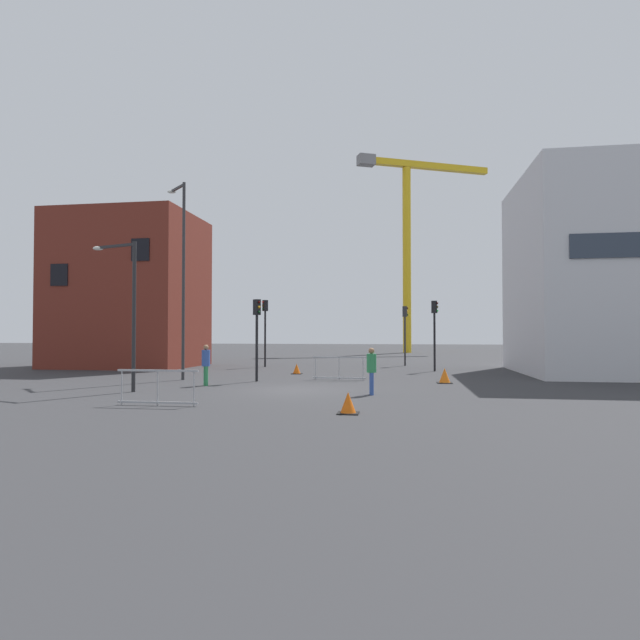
{
  "coord_description": "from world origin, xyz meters",
  "views": [
    {
      "loc": [
        3.86,
        -19.61,
        2.18
      ],
      "look_at": [
        0.0,
        5.33,
        2.79
      ],
      "focal_mm": 29.43,
      "sensor_mm": 36.0,
      "label": 1
    }
  ],
  "objects_px": {
    "traffic_light_verge": "(265,322)",
    "traffic_light_near": "(257,326)",
    "construction_crane": "(409,225)",
    "streetlamp_short": "(127,299)",
    "streetlamp_tall": "(182,267)",
    "traffic_cone_orange": "(297,369)",
    "traffic_cone_on_verge": "(348,404)",
    "traffic_light_far": "(435,324)",
    "pedestrian_waiting": "(206,362)",
    "traffic_light_island": "(405,326)",
    "pedestrian_walking": "(372,368)",
    "traffic_cone_striped": "(445,376)"
  },
  "relations": [
    {
      "from": "construction_crane",
      "to": "streetlamp_tall",
      "type": "bearing_deg",
      "value": -107.52
    },
    {
      "from": "streetlamp_short",
      "to": "traffic_light_verge",
      "type": "relative_size",
      "value": 1.31
    },
    {
      "from": "traffic_light_island",
      "to": "pedestrian_waiting",
      "type": "height_order",
      "value": "traffic_light_island"
    },
    {
      "from": "pedestrian_waiting",
      "to": "traffic_light_island",
      "type": "bearing_deg",
      "value": 60.15
    },
    {
      "from": "traffic_light_island",
      "to": "pedestrian_walking",
      "type": "height_order",
      "value": "traffic_light_island"
    },
    {
      "from": "streetlamp_short",
      "to": "pedestrian_waiting",
      "type": "bearing_deg",
      "value": 49.22
    },
    {
      "from": "traffic_light_island",
      "to": "streetlamp_short",
      "type": "bearing_deg",
      "value": -121.64
    },
    {
      "from": "traffic_light_near",
      "to": "pedestrian_waiting",
      "type": "height_order",
      "value": "traffic_light_near"
    },
    {
      "from": "construction_crane",
      "to": "traffic_light_far",
      "type": "distance_m",
      "value": 29.97
    },
    {
      "from": "traffic_light_near",
      "to": "pedestrian_waiting",
      "type": "xyz_separation_m",
      "value": [
        -1.56,
        -2.14,
        -1.51
      ]
    },
    {
      "from": "traffic_light_verge",
      "to": "traffic_cone_striped",
      "type": "distance_m",
      "value": 14.17
    },
    {
      "from": "traffic_light_verge",
      "to": "traffic_cone_striped",
      "type": "height_order",
      "value": "traffic_light_verge"
    },
    {
      "from": "traffic_light_near",
      "to": "traffic_cone_orange",
      "type": "bearing_deg",
      "value": 77.93
    },
    {
      "from": "traffic_cone_orange",
      "to": "traffic_cone_on_verge",
      "type": "height_order",
      "value": "traffic_cone_on_verge"
    },
    {
      "from": "pedestrian_walking",
      "to": "traffic_cone_on_verge",
      "type": "bearing_deg",
      "value": -95.08
    },
    {
      "from": "traffic_cone_on_verge",
      "to": "streetlamp_tall",
      "type": "bearing_deg",
      "value": 134.01
    },
    {
      "from": "traffic_light_near",
      "to": "streetlamp_tall",
      "type": "bearing_deg",
      "value": 175.32
    },
    {
      "from": "streetlamp_short",
      "to": "traffic_light_far",
      "type": "height_order",
      "value": "streetlamp_short"
    },
    {
      "from": "pedestrian_walking",
      "to": "pedestrian_waiting",
      "type": "relative_size",
      "value": 0.98
    },
    {
      "from": "traffic_light_far",
      "to": "traffic_cone_on_verge",
      "type": "distance_m",
      "value": 16.64
    },
    {
      "from": "construction_crane",
      "to": "traffic_cone_on_verge",
      "type": "relative_size",
      "value": 36.41
    },
    {
      "from": "traffic_cone_orange",
      "to": "pedestrian_waiting",
      "type": "bearing_deg",
      "value": -110.95
    },
    {
      "from": "construction_crane",
      "to": "traffic_cone_orange",
      "type": "distance_m",
      "value": 34.33
    },
    {
      "from": "traffic_light_far",
      "to": "pedestrian_waiting",
      "type": "bearing_deg",
      "value": -135.66
    },
    {
      "from": "pedestrian_waiting",
      "to": "construction_crane",
      "type": "bearing_deg",
      "value": 76.62
    },
    {
      "from": "traffic_light_island",
      "to": "pedestrian_walking",
      "type": "xyz_separation_m",
      "value": [
        -1.29,
        -16.49,
        -1.68
      ]
    },
    {
      "from": "traffic_cone_striped",
      "to": "construction_crane",
      "type": "bearing_deg",
      "value": 91.53
    },
    {
      "from": "streetlamp_short",
      "to": "traffic_cone_on_verge",
      "type": "bearing_deg",
      "value": -25.07
    },
    {
      "from": "traffic_cone_striped",
      "to": "traffic_cone_orange",
      "type": "xyz_separation_m",
      "value": [
        -7.31,
        3.95,
        -0.05
      ]
    },
    {
      "from": "streetlamp_tall",
      "to": "traffic_cone_striped",
      "type": "xyz_separation_m",
      "value": [
        11.94,
        0.14,
        -4.96
      ]
    },
    {
      "from": "traffic_light_island",
      "to": "traffic_light_near",
      "type": "bearing_deg",
      "value": -118.65
    },
    {
      "from": "traffic_light_near",
      "to": "traffic_cone_striped",
      "type": "relative_size",
      "value": 5.61
    },
    {
      "from": "traffic_light_near",
      "to": "pedestrian_waiting",
      "type": "distance_m",
      "value": 3.05
    },
    {
      "from": "pedestrian_walking",
      "to": "streetlamp_tall",
      "type": "bearing_deg",
      "value": 153.02
    },
    {
      "from": "streetlamp_short",
      "to": "traffic_cone_orange",
      "type": "bearing_deg",
      "value": 62.77
    },
    {
      "from": "traffic_light_near",
      "to": "traffic_cone_orange",
      "type": "height_order",
      "value": "traffic_light_near"
    },
    {
      "from": "traffic_light_verge",
      "to": "traffic_light_near",
      "type": "distance_m",
      "value": 9.94
    },
    {
      "from": "streetlamp_tall",
      "to": "traffic_cone_on_verge",
      "type": "height_order",
      "value": "streetlamp_tall"
    },
    {
      "from": "streetlamp_short",
      "to": "traffic_light_near",
      "type": "distance_m",
      "value": 5.99
    },
    {
      "from": "streetlamp_tall",
      "to": "traffic_light_far",
      "type": "xyz_separation_m",
      "value": [
        11.96,
        7.16,
        -2.58
      ]
    },
    {
      "from": "construction_crane",
      "to": "streetlamp_short",
      "type": "relative_size",
      "value": 3.82
    },
    {
      "from": "traffic_light_far",
      "to": "pedestrian_waiting",
      "type": "height_order",
      "value": "traffic_light_far"
    },
    {
      "from": "pedestrian_walking",
      "to": "traffic_cone_orange",
      "type": "xyz_separation_m",
      "value": [
        -4.42,
        8.7,
        -0.7
      ]
    },
    {
      "from": "traffic_light_far",
      "to": "traffic_cone_striped",
      "type": "distance_m",
      "value": 7.41
    },
    {
      "from": "streetlamp_short",
      "to": "traffic_light_far",
      "type": "xyz_separation_m",
      "value": [
        11.97,
        12.08,
        -0.76
      ]
    },
    {
      "from": "streetlamp_tall",
      "to": "pedestrian_waiting",
      "type": "relative_size",
      "value": 5.45
    },
    {
      "from": "pedestrian_waiting",
      "to": "traffic_cone_striped",
      "type": "relative_size",
      "value": 2.57
    },
    {
      "from": "traffic_cone_orange",
      "to": "pedestrian_walking",
      "type": "bearing_deg",
      "value": -63.06
    },
    {
      "from": "traffic_cone_striped",
      "to": "streetlamp_short",
      "type": "bearing_deg",
      "value": -157.05
    },
    {
      "from": "streetlamp_tall",
      "to": "traffic_cone_striped",
      "type": "distance_m",
      "value": 12.93
    }
  ]
}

